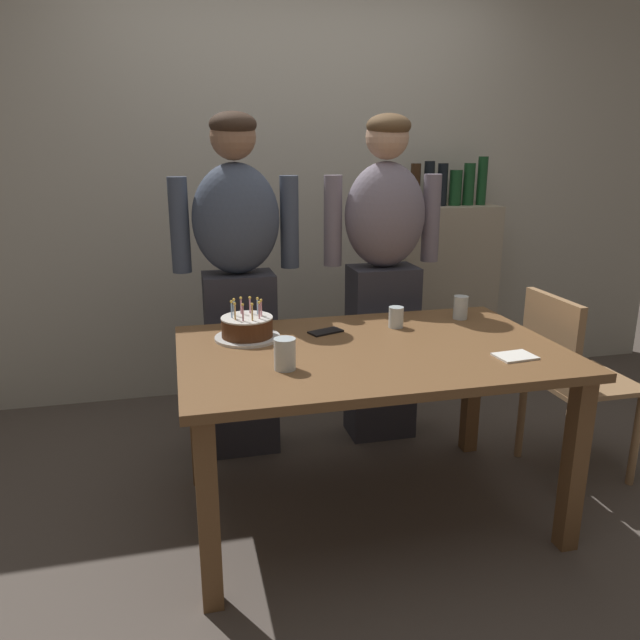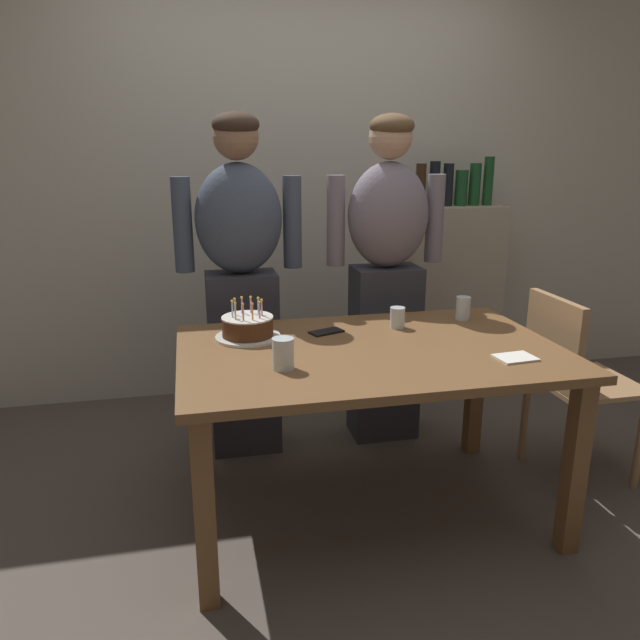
% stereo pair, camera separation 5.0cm
% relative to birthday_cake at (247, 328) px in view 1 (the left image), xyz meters
% --- Properties ---
extents(ground_plane, '(10.00, 10.00, 0.00)m').
position_rel_birthday_cake_xyz_m(ground_plane, '(0.46, -0.23, -0.78)').
color(ground_plane, '#564C44').
extents(back_wall, '(5.20, 0.10, 2.60)m').
position_rel_birthday_cake_xyz_m(back_wall, '(0.46, 1.32, 0.52)').
color(back_wall, beige).
rests_on(back_wall, ground_plane).
extents(dining_table, '(1.50, 0.96, 0.74)m').
position_rel_birthday_cake_xyz_m(dining_table, '(0.46, -0.23, -0.14)').
color(dining_table, brown).
rests_on(dining_table, ground_plane).
extents(birthday_cake, '(0.27, 0.27, 0.17)m').
position_rel_birthday_cake_xyz_m(birthday_cake, '(0.00, 0.00, 0.00)').
color(birthday_cake, white).
rests_on(birthday_cake, dining_table).
extents(water_glass_near, '(0.07, 0.07, 0.09)m').
position_rel_birthday_cake_xyz_m(water_glass_near, '(0.66, 0.01, 0.00)').
color(water_glass_near, silver).
rests_on(water_glass_near, dining_table).
extents(water_glass_far, '(0.07, 0.07, 0.11)m').
position_rel_birthday_cake_xyz_m(water_glass_far, '(0.99, 0.08, 0.01)').
color(water_glass_far, silver).
rests_on(water_glass_far, dining_table).
extents(water_glass_side, '(0.08, 0.08, 0.11)m').
position_rel_birthday_cake_xyz_m(water_glass_side, '(0.09, -0.39, 0.01)').
color(water_glass_side, silver).
rests_on(water_glass_side, dining_table).
extents(cell_phone, '(0.16, 0.12, 0.01)m').
position_rel_birthday_cake_xyz_m(cell_phone, '(0.34, 0.01, -0.04)').
color(cell_phone, black).
rests_on(cell_phone, dining_table).
extents(napkin_stack, '(0.15, 0.12, 0.01)m').
position_rel_birthday_cake_xyz_m(napkin_stack, '(0.95, -0.47, -0.04)').
color(napkin_stack, white).
rests_on(napkin_stack, dining_table).
extents(person_man_bearded, '(0.61, 0.27, 1.66)m').
position_rel_birthday_cake_xyz_m(person_man_bearded, '(0.02, 0.48, 0.09)').
color(person_man_bearded, '#33333D').
rests_on(person_man_bearded, ground_plane).
extents(person_woman_cardigan, '(0.61, 0.27, 1.66)m').
position_rel_birthday_cake_xyz_m(person_woman_cardigan, '(0.76, 0.48, 0.09)').
color(person_woman_cardigan, '#33333D').
rests_on(person_woman_cardigan, ground_plane).
extents(dining_chair, '(0.42, 0.42, 0.87)m').
position_rel_birthday_cake_xyz_m(dining_chair, '(1.44, -0.13, -0.27)').
color(dining_chair, '#A37A51').
rests_on(dining_chair, ground_plane).
extents(shelf_cabinet, '(0.62, 0.30, 1.45)m').
position_rel_birthday_cake_xyz_m(shelf_cabinet, '(1.39, 1.10, -0.19)').
color(shelf_cabinet, tan).
rests_on(shelf_cabinet, ground_plane).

